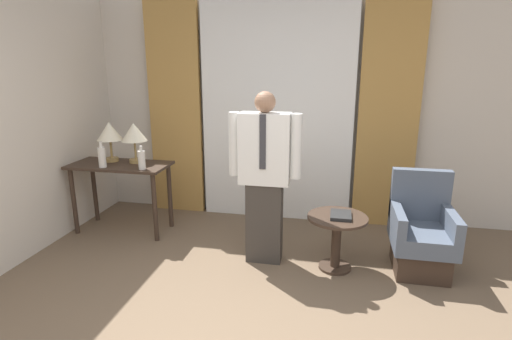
# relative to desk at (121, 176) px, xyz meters

# --- Properties ---
(wall_back) EXTENTS (10.00, 0.06, 2.70)m
(wall_back) POSITION_rel_desk_xyz_m (1.62, 0.88, 0.71)
(wall_back) COLOR beige
(wall_back) RESTS_ON ground_plane
(curtain_sheer_center) EXTENTS (1.78, 0.06, 2.58)m
(curtain_sheer_center) POSITION_rel_desk_xyz_m (1.62, 0.75, 0.65)
(curtain_sheer_center) COLOR white
(curtain_sheer_center) RESTS_ON ground_plane
(curtain_drape_left) EXTENTS (0.65, 0.06, 2.58)m
(curtain_drape_left) POSITION_rel_desk_xyz_m (0.37, 0.75, 0.65)
(curtain_drape_left) COLOR #B28442
(curtain_drape_left) RESTS_ON ground_plane
(curtain_drape_right) EXTENTS (0.65, 0.06, 2.58)m
(curtain_drape_right) POSITION_rel_desk_xyz_m (2.88, 0.75, 0.65)
(curtain_drape_right) COLOR #B28442
(curtain_drape_right) RESTS_ON ground_plane
(desk) EXTENTS (1.08, 0.51, 0.78)m
(desk) POSITION_rel_desk_xyz_m (0.00, 0.00, 0.00)
(desk) COLOR #38281E
(desk) RESTS_ON ground_plane
(table_lamp_left) EXTENTS (0.28, 0.28, 0.44)m
(table_lamp_left) POSITION_rel_desk_xyz_m (-0.15, 0.10, 0.46)
(table_lamp_left) COLOR #9E7F47
(table_lamp_left) RESTS_ON desk
(table_lamp_right) EXTENTS (0.28, 0.28, 0.44)m
(table_lamp_right) POSITION_rel_desk_xyz_m (0.15, 0.10, 0.46)
(table_lamp_right) COLOR #9E7F47
(table_lamp_right) RESTS_ON desk
(bottle_near_edge) EXTENTS (0.08, 0.08, 0.25)m
(bottle_near_edge) POSITION_rel_desk_xyz_m (0.35, -0.16, 0.24)
(bottle_near_edge) COLOR silver
(bottle_near_edge) RESTS_ON desk
(bottle_by_lamp) EXTENTS (0.08, 0.08, 0.28)m
(bottle_by_lamp) POSITION_rel_desk_xyz_m (-0.10, -0.17, 0.25)
(bottle_by_lamp) COLOR silver
(bottle_by_lamp) RESTS_ON desk
(person) EXTENTS (0.66, 0.22, 1.62)m
(person) POSITION_rel_desk_xyz_m (1.70, -0.39, 0.23)
(person) COLOR #38332D
(person) RESTS_ON ground_plane
(armchair) EXTENTS (0.53, 0.62, 0.90)m
(armchair) POSITION_rel_desk_xyz_m (3.13, -0.28, -0.32)
(armchair) COLOR #38281E
(armchair) RESTS_ON ground_plane
(side_table) EXTENTS (0.54, 0.54, 0.52)m
(side_table) POSITION_rel_desk_xyz_m (2.37, -0.43, -0.29)
(side_table) COLOR #38281E
(side_table) RESTS_ON ground_plane
(book) EXTENTS (0.18, 0.24, 0.03)m
(book) POSITION_rel_desk_xyz_m (2.40, -0.43, -0.11)
(book) COLOR black
(book) RESTS_ON side_table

